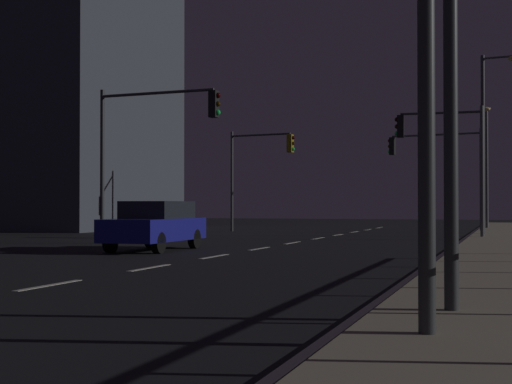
% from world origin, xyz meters
% --- Properties ---
extents(ground_plane, '(112.00, 112.00, 0.00)m').
position_xyz_m(ground_plane, '(0.00, 17.50, 0.00)').
color(ground_plane, black).
rests_on(ground_plane, ground).
extents(sidewalk_right, '(2.01, 77.00, 0.14)m').
position_xyz_m(sidewalk_right, '(7.25, 17.50, 0.07)').
color(sidewalk_right, gray).
rests_on(sidewalk_right, ground).
extents(lane_markings_center, '(0.14, 50.00, 0.01)m').
position_xyz_m(lane_markings_center, '(0.00, 21.00, 0.01)').
color(lane_markings_center, silver).
rests_on(lane_markings_center, ground).
extents(lane_edge_line, '(0.14, 53.00, 0.01)m').
position_xyz_m(lane_edge_line, '(5.99, 22.50, 0.01)').
color(lane_edge_line, silver).
rests_on(lane_edge_line, ground).
extents(car_oncoming, '(1.89, 4.43, 1.57)m').
position_xyz_m(car_oncoming, '(-2.89, 19.16, 0.82)').
color(car_oncoming, navy).
rests_on(car_oncoming, ground).
extents(traffic_light_near_right, '(3.64, 0.48, 5.42)m').
position_xyz_m(traffic_light_near_right, '(5.24, 29.80, 3.94)').
color(traffic_light_near_right, '#4C4C51').
rests_on(traffic_light_near_right, sidewalk_right).
extents(traffic_light_mid_left, '(3.79, 0.72, 5.47)m').
position_xyz_m(traffic_light_mid_left, '(-5.00, 35.94, 3.84)').
color(traffic_light_mid_left, '#38383D').
rests_on(traffic_light_mid_left, ground).
extents(traffic_light_far_right, '(4.97, 0.92, 5.27)m').
position_xyz_m(traffic_light_far_right, '(4.28, 38.13, 3.91)').
color(traffic_light_far_right, '#38383D').
rests_on(traffic_light_far_right, sidewalk_right).
extents(traffic_light_far_left, '(4.97, 0.57, 5.78)m').
position_xyz_m(traffic_light_far_left, '(-4.58, 22.22, 4.12)').
color(traffic_light_far_left, '#2D3033').
rests_on(traffic_light_far_left, ground).
extents(street_lamp_corner, '(1.75, 0.46, 8.18)m').
position_xyz_m(street_lamp_corner, '(6.93, 33.40, 4.96)').
color(street_lamp_corner, '#38383D').
rests_on(street_lamp_corner, sidewalk_right).
extents(street_lamp_far_end, '(0.56, 1.84, 6.86)m').
position_xyz_m(street_lamp_far_end, '(6.59, 42.19, 4.29)').
color(street_lamp_far_end, '#4C4C51').
rests_on(street_lamp_far_end, sidewalk_right).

